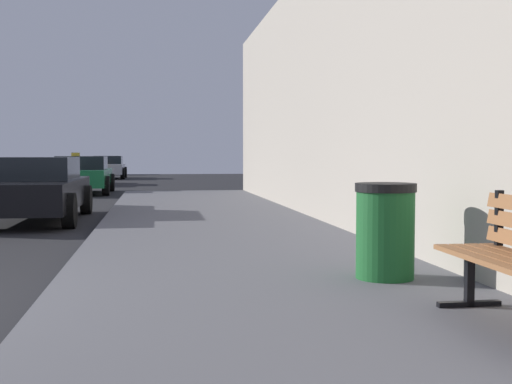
{
  "coord_description": "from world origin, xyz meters",
  "views": [
    {
      "loc": [
        2.95,
        -5.26,
        1.31
      ],
      "look_at": [
        3.86,
        0.58,
        0.97
      ],
      "focal_mm": 45.25,
      "sensor_mm": 36.0,
      "label": 1
    }
  ],
  "objects": [
    {
      "name": "car_yellow",
      "position": [
        -0.57,
        24.41,
        0.65
      ],
      "size": [
        1.99,
        4.28,
        1.43
      ],
      "rotation": [
        0.0,
        0.0,
        3.14
      ],
      "color": "yellow",
      "rests_on": "ground_plane"
    },
    {
      "name": "car_silver",
      "position": [
        0.35,
        31.86,
        0.64
      ],
      "size": [
        1.93,
        4.14,
        1.27
      ],
      "rotation": [
        0.0,
        0.0,
        3.14
      ],
      "color": "#B7B7BF",
      "rests_on": "ground_plane"
    },
    {
      "name": "sidewalk",
      "position": [
        4.0,
        0.0,
        0.07
      ],
      "size": [
        4.0,
        32.0,
        0.15
      ],
      "primitive_type": "cube",
      "color": "#5B5B60",
      "rests_on": "ground_plane"
    },
    {
      "name": "car_blue",
      "position": [
        -0.34,
        40.45,
        0.65
      ],
      "size": [
        1.98,
        4.29,
        1.27
      ],
      "rotation": [
        0.0,
        0.0,
        3.14
      ],
      "color": "#233899",
      "rests_on": "ground_plane"
    },
    {
      "name": "car_black",
      "position": [
        0.58,
        8.06,
        0.65
      ],
      "size": [
        1.92,
        4.5,
        1.27
      ],
      "rotation": [
        0.0,
        0.0,
        3.14
      ],
      "color": "black",
      "rests_on": "ground_plane"
    },
    {
      "name": "car_green",
      "position": [
        0.5,
        17.38,
        0.64
      ],
      "size": [
        1.97,
        4.0,
        1.27
      ],
      "rotation": [
        0.0,
        0.0,
        3.14
      ],
      "color": "#196638",
      "rests_on": "ground_plane"
    },
    {
      "name": "trash_bin",
      "position": [
        5.08,
        0.49,
        0.6
      ],
      "size": [
        0.57,
        0.57,
        0.9
      ],
      "color": "#195926",
      "rests_on": "sidewalk"
    }
  ]
}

